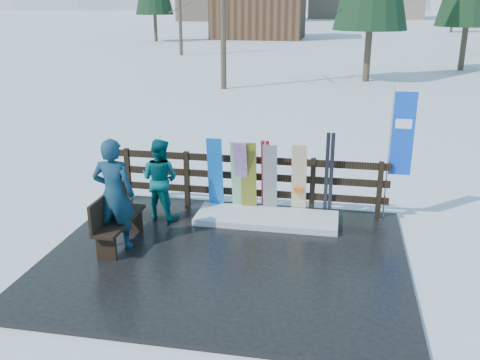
% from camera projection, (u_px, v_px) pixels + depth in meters
% --- Properties ---
extents(ground, '(700.00, 700.00, 0.00)m').
position_uv_depth(ground, '(226.00, 260.00, 9.05)').
color(ground, white).
rests_on(ground, ground).
extents(deck, '(6.00, 5.00, 0.08)m').
position_uv_depth(deck, '(226.00, 258.00, 9.04)').
color(deck, black).
rests_on(deck, ground).
extents(fence, '(5.60, 0.10, 1.15)m').
position_uv_depth(fence, '(248.00, 178.00, 10.86)').
color(fence, black).
rests_on(fence, deck).
extents(snow_patch, '(2.75, 1.00, 0.12)m').
position_uv_depth(snow_patch, '(267.00, 218.00, 10.41)').
color(snow_patch, white).
rests_on(snow_patch, deck).
extents(bench, '(0.41, 1.50, 0.97)m').
position_uv_depth(bench, '(116.00, 217.00, 9.30)').
color(bench, black).
rests_on(bench, deck).
extents(snowboard_0, '(0.31, 0.22, 1.54)m').
position_uv_depth(snowboard_0, '(215.00, 174.00, 10.73)').
color(snowboard_0, blue).
rests_on(snowboard_0, deck).
extents(snowboard_1, '(0.28, 0.33, 1.50)m').
position_uv_depth(snowboard_1, '(238.00, 177.00, 10.66)').
color(snowboard_1, white).
rests_on(snowboard_1, deck).
extents(snowboard_2, '(0.31, 0.19, 1.48)m').
position_uv_depth(snowboard_2, '(249.00, 178.00, 10.62)').
color(snowboard_2, gold).
rests_on(snowboard_2, deck).
extents(snowboard_3, '(0.25, 0.47, 1.51)m').
position_uv_depth(snowboard_3, '(241.00, 177.00, 10.64)').
color(snowboard_3, silver).
rests_on(snowboard_3, deck).
extents(snowboard_4, '(0.28, 0.22, 1.46)m').
position_uv_depth(snowboard_4, '(270.00, 180.00, 10.55)').
color(snowboard_4, black).
rests_on(snowboard_4, deck).
extents(snowboard_5, '(0.29, 0.39, 1.52)m').
position_uv_depth(snowboard_5, '(299.00, 180.00, 10.44)').
color(snowboard_5, white).
rests_on(snowboard_5, deck).
extents(ski_pair_a, '(0.16, 0.27, 1.53)m').
position_uv_depth(ski_pair_a, '(265.00, 177.00, 10.62)').
color(ski_pair_a, maroon).
rests_on(ski_pair_a, deck).
extents(ski_pair_b, '(0.17, 0.26, 1.75)m').
position_uv_depth(ski_pair_b, '(329.00, 175.00, 10.37)').
color(ski_pair_b, black).
rests_on(ski_pair_b, deck).
extents(rental_flag, '(0.45, 0.04, 2.60)m').
position_uv_depth(rental_flag, '(399.00, 139.00, 10.09)').
color(rental_flag, silver).
rests_on(rental_flag, deck).
extents(person_front, '(0.74, 0.51, 1.95)m').
position_uv_depth(person_front, '(114.00, 194.00, 9.04)').
color(person_front, '#194B59').
rests_on(person_front, deck).
extents(person_back, '(0.90, 0.77, 1.61)m').
position_uv_depth(person_back, '(160.00, 179.00, 10.34)').
color(person_back, '#065759').
rests_on(person_back, deck).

